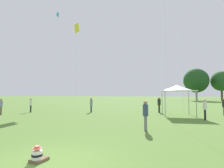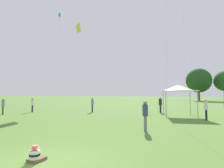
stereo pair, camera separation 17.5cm
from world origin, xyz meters
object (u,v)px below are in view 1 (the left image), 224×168
person_standing_5 (31,104)px  person_standing_1 (159,103)px  person_standing_4 (224,105)px  person_standing_6 (145,113)px  person_standing_0 (1,105)px  person_standing_3 (91,104)px  kite_2 (77,30)px  canopy_tent (177,88)px  person_standing_2 (205,107)px  distant_tree_1 (221,81)px  distant_tree_0 (196,81)px  seated_toddler (38,155)px  kite_3 (58,21)px

person_standing_5 → person_standing_1: bearing=-55.8°
person_standing_4 → person_standing_6: size_ratio=0.98×
person_standing_0 → person_standing_3: size_ratio=0.99×
person_standing_0 → kite_2: kite_2 is taller
kite_2 → person_standing_5: bearing=160.8°
person_standing_0 → canopy_tent: size_ratio=0.50×
person_standing_0 → person_standing_2: 19.73m
person_standing_2 → person_standing_4: size_ratio=1.01×
person_standing_3 → distant_tree_1: size_ratio=0.18×
person_standing_0 → distant_tree_0: size_ratio=0.16×
person_standing_3 → canopy_tent: size_ratio=0.51×
seated_toddler → person_standing_2: 13.69m
kite_2 → distant_tree_0: 43.78m
person_standing_5 → distant_tree_0: (24.46, 45.20, 5.50)m
person_standing_1 → person_standing_4: 6.49m
person_standing_0 → person_standing_2: bearing=-42.7°
canopy_tent → distant_tree_0: 44.33m
person_standing_0 → canopy_tent: bearing=-34.9°
person_standing_6 → person_standing_0: bearing=-125.0°
person_standing_6 → kite_3: kite_3 is taller
person_standing_1 → person_standing_3: person_standing_1 is taller
person_standing_2 → kite_2: kite_2 is taller
seated_toddler → kite_2: kite_2 is taller
person_standing_0 → distant_tree_0: 54.86m
person_standing_0 → kite_2: 16.99m
person_standing_0 → person_standing_4: 23.00m
person_standing_2 → person_standing_3: size_ratio=1.02×
person_standing_2 → kite_2: bearing=179.4°
person_standing_0 → canopy_tent: canopy_tent is taller
person_standing_1 → kite_3: bearing=-96.9°
seated_toddler → person_standing_1: (3.06, 16.64, 0.89)m
distant_tree_1 → person_standing_2: bearing=-105.9°
kite_3 → person_standing_6: bearing=83.9°
person_standing_4 → person_standing_0: bearing=65.4°
seated_toddler → person_standing_2: size_ratio=0.32×
seated_toddler → canopy_tent: size_ratio=0.16×
seated_toddler → person_standing_3: bearing=115.5°
kite_3 → person_standing_1: bearing=107.1°
person_standing_2 → distant_tree_1: bearing=101.3°
person_standing_0 → kite_2: bearing=29.6°
distant_tree_0 → person_standing_2: bearing=-97.3°
person_standing_3 → person_standing_5: 7.22m
seated_toddler → person_standing_0: person_standing_0 is taller
person_standing_3 → kite_2: size_ratio=0.12×
person_standing_3 → distant_tree_0: size_ratio=0.17×
person_standing_6 → kite_2: kite_2 is taller
canopy_tent → kite_2: bearing=155.6°
person_standing_1 → person_standing_2: size_ratio=1.03×
person_standing_1 → kite_3: kite_3 is taller
kite_2 → distant_tree_0: (23.30, 36.48, -6.55)m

